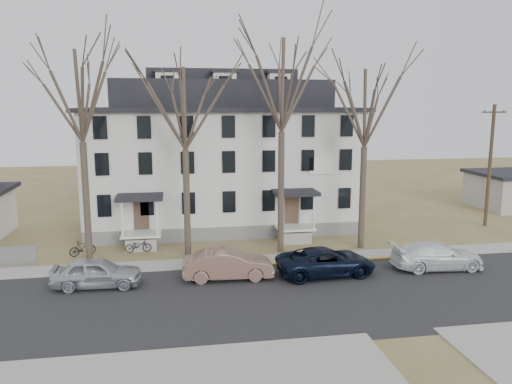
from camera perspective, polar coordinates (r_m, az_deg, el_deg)
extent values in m
plane|color=olive|center=(23.72, 5.55, -13.67)|extent=(120.00, 120.00, 0.00)
cube|color=#27272A|center=(25.50, 4.36, -11.90)|extent=(120.00, 10.00, 0.04)
cube|color=#A09F97|center=(31.01, 1.70, -7.84)|extent=(120.00, 2.00, 0.08)
cube|color=gold|center=(31.51, 11.06, -7.73)|extent=(14.00, 0.25, 0.06)
cube|color=slate|center=(40.16, -3.87, -2.96)|extent=(20.00, 10.00, 1.00)
cube|color=silver|center=(39.39, -3.94, 3.43)|extent=(20.00, 10.00, 8.00)
cube|color=black|center=(39.14, -4.02, 9.40)|extent=(20.80, 10.80, 0.30)
cube|color=black|center=(39.14, -4.04, 11.08)|extent=(16.00, 7.00, 2.00)
cube|color=black|center=(39.19, -4.06, 13.13)|extent=(11.00, 4.50, 0.80)
cube|color=white|center=(34.15, -12.98, -4.67)|extent=(2.60, 2.00, 0.16)
cube|color=white|center=(35.06, 4.45, -4.06)|extent=(2.60, 2.00, 0.16)
cube|color=white|center=(35.65, 7.33, 3.00)|extent=(1.60, 0.08, 1.20)
cylinder|color=#473B31|center=(31.75, -18.81, -1.18)|extent=(0.40, 0.40, 7.28)
cylinder|color=#473B31|center=(31.37, -7.91, -1.34)|extent=(0.40, 0.40, 6.76)
cylinder|color=#473B31|center=(31.98, 2.87, -0.09)|extent=(0.40, 0.40, 7.80)
cylinder|color=#473B31|center=(33.67, 12.05, -0.69)|extent=(0.40, 0.40, 6.76)
cylinder|color=#3D3023|center=(42.81, 25.15, 2.69)|extent=(0.28, 0.28, 9.50)
cube|color=#3D3023|center=(42.55, 25.57, 8.24)|extent=(2.00, 0.12, 0.12)
imported|color=#B2B5BE|center=(27.72, -17.76, -8.82)|extent=(4.69, 2.06, 1.57)
imported|color=#836151|center=(27.64, -3.22, -8.33)|extent=(5.01, 1.93, 1.63)
imported|color=black|center=(28.49, 8.02, -7.95)|extent=(5.69, 2.93, 1.54)
imported|color=white|center=(31.08, 19.96, -6.93)|extent=(5.42, 2.44, 1.54)
imported|color=black|center=(33.32, -13.30, -6.06)|extent=(1.70, 0.71, 0.87)
imported|color=black|center=(33.55, -19.21, -6.14)|extent=(1.70, 1.09, 0.99)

